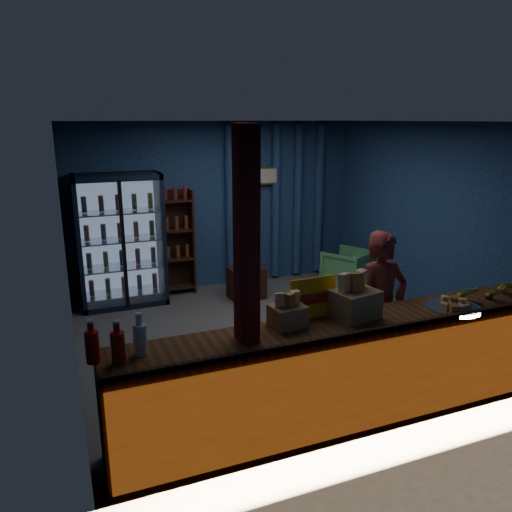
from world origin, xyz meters
The scene contains 17 objects.
ground centered at (0.00, 0.00, 0.00)m, with size 4.60×4.60×0.00m, color #515154.
room_walls centered at (0.00, 0.00, 1.57)m, with size 4.60×4.60×4.60m.
counter centered at (0.00, -1.91, 0.48)m, with size 4.40×0.57×0.99m.
support_post centered at (-1.05, -1.90, 1.30)m, with size 0.16×0.16×2.60m, color maroon.
beverage_cooler centered at (-1.55, 1.92, 0.93)m, with size 1.20×0.62×1.90m.
bottle_shelf centered at (-0.70, 2.06, 0.79)m, with size 0.50×0.28×1.60m.
curtain_folds centered at (1.00, 2.14, 1.30)m, with size 1.74×0.14×2.50m.
framed_picture centered at (0.85, 2.10, 1.75)m, with size 0.36×0.04×0.28m.
shopkeeper centered at (0.57, -1.41, 0.79)m, with size 0.58×0.38×1.58m, color maroon.
green_chair centered at (1.90, 1.31, 0.31)m, with size 0.65×0.67×0.61m, color #5CB96C.
side_table centered at (0.20, 1.41, 0.24)m, with size 0.54×0.40×0.57m.
yellow_sign centered at (-0.34, -1.68, 1.13)m, with size 0.45×0.11×0.35m.
soda_bottles centered at (-2.03, -1.88, 1.08)m, with size 0.43×0.18×0.32m.
snack_box_left centered at (-0.01, -1.82, 1.09)m, with size 0.43×0.38×0.40m.
snack_box_centre centered at (-0.64, -1.78, 1.06)m, with size 0.30×0.26×0.30m.
pastry_tray centered at (0.93, -1.99, 0.98)m, with size 0.49×0.49×0.08m.
banana_bunches centered at (1.44, -1.89, 1.03)m, with size 0.74×0.29×0.16m.
Camera 1 is at (-2.33, -5.28, 2.63)m, focal length 35.00 mm.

